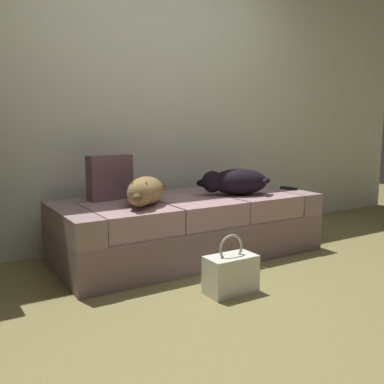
% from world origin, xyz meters
% --- Properties ---
extents(ground_plane, '(10.00, 10.00, 0.00)m').
position_xyz_m(ground_plane, '(0.00, 0.00, 0.00)').
color(ground_plane, olive).
extents(back_wall, '(6.40, 0.10, 2.80)m').
position_xyz_m(back_wall, '(0.00, 1.66, 1.40)').
color(back_wall, silver).
rests_on(back_wall, ground).
extents(couch, '(2.07, 0.87, 0.47)m').
position_xyz_m(couch, '(0.00, 1.04, 0.24)').
color(couch, slate).
rests_on(couch, ground).
extents(dog_tan, '(0.47, 0.55, 0.21)m').
position_xyz_m(dog_tan, '(-0.44, 0.92, 0.58)').
color(dog_tan, olive).
rests_on(dog_tan, couch).
extents(dog_dark, '(0.60, 0.43, 0.21)m').
position_xyz_m(dog_dark, '(0.38, 0.95, 0.58)').
color(dog_dark, black).
rests_on(dog_dark, couch).
extents(tv_remote, '(0.08, 0.16, 0.02)m').
position_xyz_m(tv_remote, '(0.97, 0.93, 0.48)').
color(tv_remote, black).
rests_on(tv_remote, couch).
extents(throw_pillow, '(0.35, 0.15, 0.34)m').
position_xyz_m(throw_pillow, '(-0.56, 1.27, 0.64)').
color(throw_pillow, '#704F5A').
rests_on(throw_pillow, couch).
extents(handbag, '(0.32, 0.18, 0.38)m').
position_xyz_m(handbag, '(-0.18, 0.23, 0.13)').
color(handbag, silver).
rests_on(handbag, ground).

